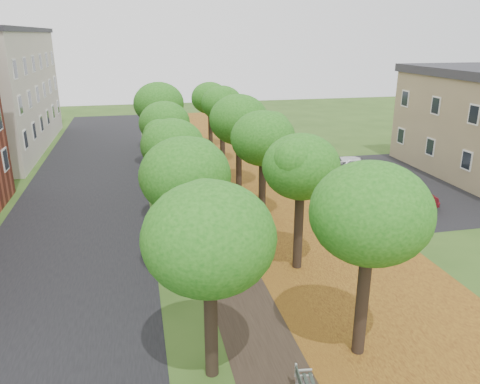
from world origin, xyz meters
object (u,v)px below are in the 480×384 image
car_red (400,197)px  car_grey (375,177)px  car_silver (405,201)px  car_white (356,167)px

car_red → car_grey: bearing=-0.2°
car_silver → car_red: 0.55m
car_white → car_silver: bearing=-167.1°
car_grey → car_red: bearing=-170.9°
car_silver → car_grey: 4.48m
car_red → car_grey: car_grey is taller
car_red → car_grey: (0.44, 3.91, 0.02)m
car_red → car_white: car_white is taller
car_silver → car_red: bearing=-19.7°
car_silver → car_white: 7.06m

